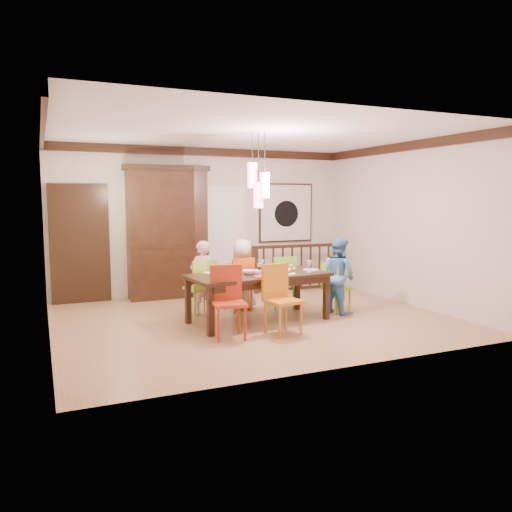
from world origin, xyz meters
name	(u,v)px	position (x,y,z in m)	size (l,w,h in m)	color
floor	(254,319)	(0.00, 0.00, 0.00)	(6.00, 6.00, 0.00)	#A97D52
ceiling	(254,133)	(0.00, 0.00, 2.90)	(6.00, 6.00, 0.00)	white
wall_back	(205,221)	(0.00, 2.50, 1.45)	(6.00, 6.00, 0.00)	beige
wall_left	(45,233)	(-3.00, 0.00, 1.45)	(5.00, 5.00, 0.00)	beige
wall_right	(408,224)	(3.00, 0.00, 1.45)	(5.00, 5.00, 0.00)	beige
crown_molding	(254,138)	(0.00, 0.00, 2.82)	(6.00, 5.00, 0.16)	black
panel_door	(80,246)	(-2.40, 2.45, 1.05)	(1.04, 0.07, 2.24)	black
white_doorway	(222,241)	(0.35, 2.46, 1.05)	(0.97, 0.05, 2.22)	silver
painting	(286,213)	(1.80, 2.46, 1.60)	(1.25, 0.06, 1.25)	black
pendant_cluster	(258,185)	(0.01, -0.15, 2.11)	(0.27, 0.21, 1.14)	#E64567
dining_table	(258,279)	(0.01, -0.15, 0.67)	(2.25, 1.20, 0.75)	black
chair_far_left	(199,284)	(-0.72, 0.58, 0.53)	(0.48, 0.48, 0.93)	#9CC638
chair_far_mid	(238,280)	(-0.01, 0.66, 0.53)	(0.47, 0.47, 0.92)	#D3520B
chair_far_right	(281,278)	(0.76, 0.58, 0.53)	(0.45, 0.45, 0.92)	#65A621
chair_near_left	(229,298)	(-0.74, -0.85, 0.57)	(0.51, 0.51, 0.99)	#9B2B11
chair_near_mid	(283,295)	(0.02, -0.97, 0.56)	(0.51, 0.51, 0.98)	#C17118
chair_end_right	(337,284)	(1.48, -0.08, 0.48)	(0.47, 0.47, 0.84)	#7FA81F
china_hutch	(168,232)	(-0.82, 2.30, 1.26)	(1.60, 0.46, 2.53)	black
balustrade	(297,267)	(1.80, 1.95, 0.50)	(2.00, 0.19, 0.96)	black
person_far_left	(202,278)	(-0.64, 0.69, 0.61)	(0.44, 0.29, 1.22)	#FEC9C1
person_far_mid	(243,274)	(0.11, 0.75, 0.61)	(0.59, 0.39, 1.22)	beige
person_end_right	(339,276)	(1.46, -0.15, 0.63)	(0.61, 0.48, 1.26)	#4484C0
serving_bowl	(282,271)	(0.35, -0.27, 0.79)	(0.30, 0.30, 0.07)	yellow
small_bowl	(249,272)	(-0.15, -0.17, 0.78)	(0.21, 0.21, 0.07)	white
cup_left	(238,274)	(-0.40, -0.33, 0.79)	(0.11, 0.11, 0.09)	silver
cup_right	(291,268)	(0.62, -0.04, 0.79)	(0.09, 0.09, 0.09)	silver
plate_far_left	(212,273)	(-0.64, 0.19, 0.76)	(0.26, 0.26, 0.01)	white
plate_far_mid	(254,271)	(0.03, 0.10, 0.76)	(0.26, 0.26, 0.01)	white
plate_far_right	(288,268)	(0.69, 0.17, 0.76)	(0.26, 0.26, 0.01)	white
plate_near_left	(220,280)	(-0.74, -0.50, 0.76)	(0.26, 0.26, 0.01)	white
plate_near_mid	(287,274)	(0.39, -0.39, 0.76)	(0.26, 0.26, 0.01)	white
plate_end_right	(311,270)	(0.94, -0.16, 0.76)	(0.26, 0.26, 0.01)	white
wine_glass_a	(228,268)	(-0.45, -0.04, 0.84)	(0.08, 0.08, 0.19)	#590C19
wine_glass_b	(262,266)	(0.14, 0.02, 0.84)	(0.08, 0.08, 0.19)	silver
wine_glass_c	(259,270)	(-0.09, -0.41, 0.84)	(0.08, 0.08, 0.19)	#590C19
wine_glass_d	(309,266)	(0.79, -0.35, 0.84)	(0.08, 0.08, 0.19)	silver
napkin	(259,277)	(-0.12, -0.47, 0.76)	(0.18, 0.14, 0.01)	#D83359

